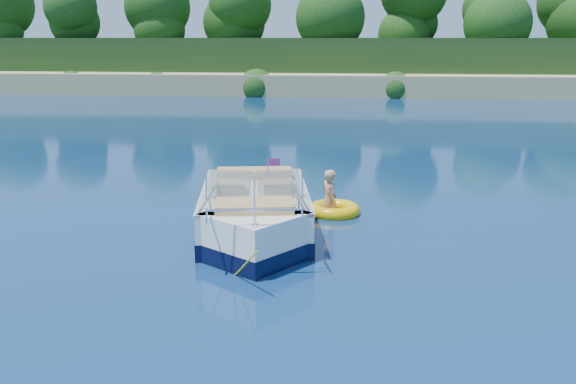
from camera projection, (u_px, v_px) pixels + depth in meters
name	position (u px, v px, depth m)	size (l,w,h in m)	color
ground	(378.00, 282.00, 10.94)	(160.00, 160.00, 0.00)	#092042
shoreline	(366.00, 65.00, 72.29)	(170.00, 59.00, 6.00)	tan
treeline	(370.00, 17.00, 49.23)	(150.00, 7.12, 8.19)	black
motorboat	(255.00, 217.00, 13.43)	(2.89, 6.22, 2.08)	white
tow_tube	(334.00, 210.00, 15.15)	(1.30, 1.30, 0.33)	#F1BB08
boy	(328.00, 214.00, 15.10)	(0.56, 0.37, 1.54)	tan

